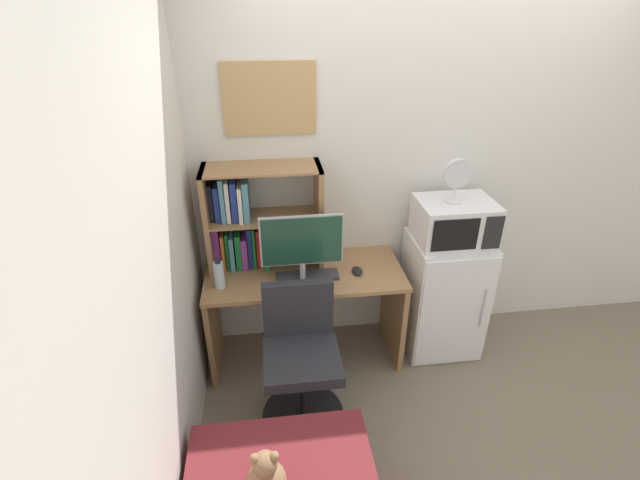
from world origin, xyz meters
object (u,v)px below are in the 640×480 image
Objects in this scene: water_bottle at (219,274)px; desk_chair at (301,364)px; teddy_bear at (266,477)px; hutch_bookshelf at (248,220)px; mini_fridge at (443,295)px; microwave at (454,221)px; wall_corkboard at (269,99)px; monitor at (302,245)px; keyboard at (307,276)px; desk_fan at (457,177)px; computer_mouse at (357,271)px.

water_bottle is 0.22× the size of desk_chair.
hutch_bookshelf is at bearing 92.10° from teddy_bear.
water_bottle reaches higher than mini_fridge.
water_bottle is 1.56m from microwave.
mini_fridge is at bearing 25.71° from desk_chair.
wall_corkboard reaches higher than microwave.
keyboard is (0.03, 0.03, -0.25)m from monitor.
water_bottle is at bearing 101.70° from teddy_bear.
microwave is 1.71× the size of desk_fan.
microwave is (0.99, 0.08, 0.30)m from keyboard.
monitor is at bearing 0.75° from water_bottle.
keyboard is at bearing -175.72° from mini_fridge.
monitor is 1.16m from mini_fridge.
hutch_bookshelf is 1.44× the size of monitor.
mini_fridge is 3.08× the size of desk_fan.
hutch_bookshelf is 0.97m from desk_chair.
hutch_bookshelf reaches higher than keyboard.
water_bottle is 1.12m from wall_corkboard.
desk_fan is 1.09× the size of teddy_bear.
microwave is at bearing -12.84° from wall_corkboard.
keyboard is at bearing -31.87° from hutch_bookshelf.
keyboard reaches higher than teddy_bear.
water_bottle is (-0.89, -0.05, 0.08)m from computer_mouse.
desk_chair is (-1.07, -0.52, -0.05)m from mini_fridge.
wall_corkboard is at bearing 167.16° from microwave.
computer_mouse is 0.19× the size of wall_corkboard.
hutch_bookshelf is 0.84× the size of desk_chair.
water_bottle is at bearing -126.80° from hutch_bookshelf.
computer_mouse is 0.87m from desk_fan.
monitor reaches higher than mini_fridge.
desk_chair reaches higher than teddy_bear.
monitor is 1.79× the size of desk_fan.
desk_chair is at bearing -154.17° from microwave.
hutch_bookshelf is 6.92× the size of computer_mouse.
mini_fridge is at bearing 4.28° from keyboard.
mini_fridge is (0.99, 0.07, -0.29)m from keyboard.
wall_corkboard is (0.13, 1.58, 1.26)m from teddy_bear.
teddy_bear is (0.25, -1.20, -0.28)m from water_bottle.
desk_fan is at bearing 26.21° from desk_chair.
computer_mouse is 0.22× the size of microwave.
water_bottle reaches higher than computer_mouse.
mini_fridge is 1.01× the size of desk_chair.
desk_fan is at bearing -6.60° from hutch_bookshelf.
keyboard is 1.41× the size of desk_fan.
hutch_bookshelf is 1.36m from desk_fan.
desk_fan reaches higher than keyboard.
water_bottle is 0.69× the size of desk_fan.
water_bottle reaches higher than keyboard.
mini_fridge reaches higher than computer_mouse.
computer_mouse is at bearing 62.84° from teddy_bear.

